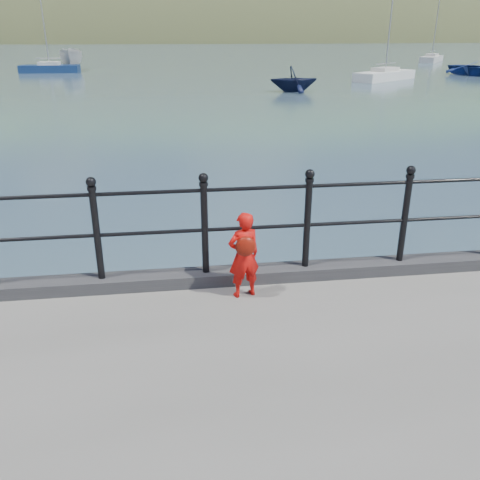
{
  "coord_description": "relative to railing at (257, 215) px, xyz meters",
  "views": [
    {
      "loc": [
        -0.93,
        -5.55,
        3.79
      ],
      "look_at": [
        -0.2,
        -0.2,
        1.55
      ],
      "focal_mm": 38.0,
      "sensor_mm": 36.0,
      "label": 1
    }
  ],
  "objects": [
    {
      "name": "ground",
      "position": [
        -0.0,
        0.15,
        -1.82
      ],
      "size": [
        600.0,
        600.0,
        0.0
      ],
      "primitive_type": "plane",
      "color": "#2D4251",
      "rests_on": "ground"
    },
    {
      "name": "kerb",
      "position": [
        -0.0,
        -0.0,
        -0.75
      ],
      "size": [
        60.0,
        0.3,
        0.15
      ],
      "primitive_type": "cube",
      "color": "#28282B",
      "rests_on": "quay"
    },
    {
      "name": "railing",
      "position": [
        0.0,
        0.0,
        0.0
      ],
      "size": [
        18.11,
        0.11,
        1.2
      ],
      "color": "black",
      "rests_on": "kerb"
    },
    {
      "name": "far_shore",
      "position": [
        38.34,
        239.56,
        -24.39
      ],
      "size": [
        830.0,
        200.0,
        156.0
      ],
      "color": "#333A21",
      "rests_on": "ground"
    },
    {
      "name": "child",
      "position": [
        -0.2,
        -0.37,
        -0.32
      ],
      "size": [
        0.41,
        0.35,
        0.99
      ],
      "rotation": [
        0.0,
        0.0,
        3.4
      ],
      "color": "red",
      "rests_on": "quay"
    },
    {
      "name": "launch_white",
      "position": [
        -10.32,
        50.24,
        -0.74
      ],
      "size": [
        2.55,
        5.77,
        2.17
      ],
      "primitive_type": "imported",
      "rotation": [
        0.0,
        0.0,
        0.08
      ],
      "color": "beige",
      "rests_on": "ground"
    },
    {
      "name": "launch_navy",
      "position": [
        7.22,
        28.38,
        -1.01
      ],
      "size": [
        3.19,
        2.78,
        1.63
      ],
      "primitive_type": "imported",
      "rotation": [
        0.0,
        0.0,
        1.61
      ],
      "color": "black",
      "rests_on": "ground"
    },
    {
      "name": "sailboat_near",
      "position": [
        16.46,
        35.52,
        -1.48
      ],
      "size": [
        6.36,
        5.4,
        9.0
      ],
      "rotation": [
        0.0,
        0.0,
        0.64
      ],
      "color": "silver",
      "rests_on": "ground"
    },
    {
      "name": "sailboat_far",
      "position": [
        32.41,
        58.93,
        -1.48
      ],
      "size": [
        5.32,
        6.17,
        9.19
      ],
      "rotation": [
        0.0,
        0.0,
        0.91
      ],
      "color": "beige",
      "rests_on": "ground"
    },
    {
      "name": "sailboat_port",
      "position": [
        -11.96,
        47.25,
        -1.48
      ],
      "size": [
        5.47,
        1.93,
        7.93
      ],
      "rotation": [
        0.0,
        0.0,
        -0.04
      ],
      "color": "navy",
      "rests_on": "ground"
    }
  ]
}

